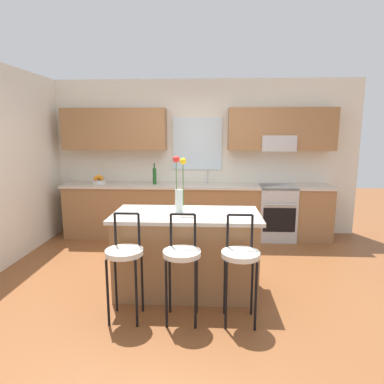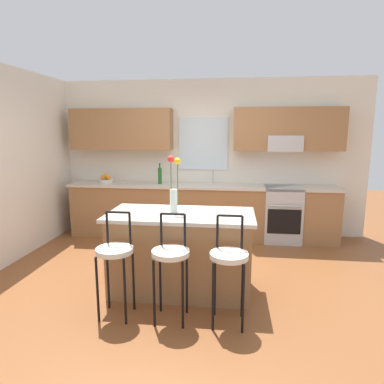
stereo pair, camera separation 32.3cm
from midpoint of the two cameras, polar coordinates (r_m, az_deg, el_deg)
name	(u,v)px [view 2 (the right image)]	position (r m, az deg, el deg)	size (l,w,h in m)	color
ground_plane	(188,278)	(4.32, 1.52, -14.53)	(14.00, 14.00, 0.00)	brown
wall_left	(5,166)	(5.14, -27.79, 3.96)	(0.12, 4.60, 2.70)	silver
back_wall_assembly	(205,149)	(5.90, 3.75, 7.37)	(5.60, 0.50, 2.70)	silver
counter_run	(201,211)	(5.77, 3.22, -3.20)	(4.56, 0.64, 0.92)	#996B42
sink_faucet	(213,176)	(5.79, 5.23, 2.81)	(0.02, 0.13, 0.23)	#B7BABC
oven_range	(282,214)	(5.82, 16.66, -3.57)	(0.60, 0.64, 0.92)	#B7BABC
kitchen_island	(181,252)	(3.84, 0.54, -10.26)	(1.63, 0.80, 0.92)	#996B42
bar_stool_near	(115,255)	(3.33, -10.30, -10.59)	(0.36, 0.36, 1.04)	black
bar_stool_middle	(171,258)	(3.22, -0.73, -11.19)	(0.36, 0.36, 1.04)	black
bar_stool_far	(229,260)	(3.19, 9.30, -11.50)	(0.36, 0.36, 1.04)	black
flower_vase	(174,189)	(3.70, -0.64, 0.46)	(0.15, 0.09, 0.63)	silver
fruit_bowl_oranges	(106,180)	(6.03, -13.03, 2.04)	(0.24, 0.24, 0.16)	silver
bottle_olive_oil	(160,175)	(5.75, -3.92, 2.84)	(0.06, 0.06, 0.36)	#1E5923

